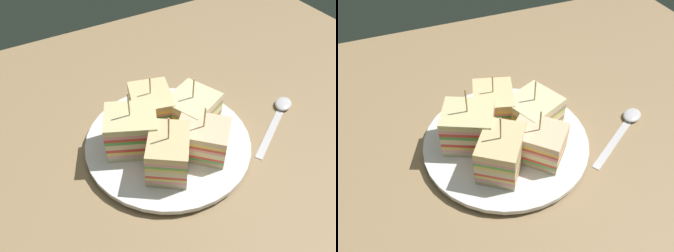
# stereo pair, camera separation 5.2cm
# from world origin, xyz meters

# --- Properties ---
(ground_plane) EXTENTS (1.16, 0.87, 0.02)m
(ground_plane) POSITION_xyz_m (0.00, 0.00, -0.01)
(ground_plane) COLOR #967853
(plate) EXTENTS (0.26, 0.26, 0.01)m
(plate) POSITION_xyz_m (0.00, 0.00, 0.01)
(plate) COLOR white
(plate) RESTS_ON ground_plane
(sandwich_wedge_0) EXTENTS (0.10, 0.09, 0.11)m
(sandwich_wedge_0) POSITION_xyz_m (0.05, -0.02, 0.05)
(sandwich_wedge_0) COLOR beige
(sandwich_wedge_0) RESTS_ON plate
(sandwich_wedge_1) EXTENTS (0.09, 0.10, 0.10)m
(sandwich_wedge_1) POSITION_xyz_m (0.03, 0.05, 0.05)
(sandwich_wedge_1) COLOR #D2B68B
(sandwich_wedge_1) RESTS_ON plate
(sandwich_wedge_2) EXTENTS (0.10, 0.10, 0.09)m
(sandwich_wedge_2) POSITION_xyz_m (-0.03, 0.05, 0.04)
(sandwich_wedge_2) COLOR #D0B78A
(sandwich_wedge_2) RESTS_ON plate
(sandwich_wedge_3) EXTENTS (0.10, 0.09, 0.09)m
(sandwich_wedge_3) POSITION_xyz_m (-0.05, -0.02, 0.04)
(sandwich_wedge_3) COLOR #DABB85
(sandwich_wedge_3) RESTS_ON plate
(sandwich_wedge_4) EXTENTS (0.08, 0.09, 0.09)m
(sandwich_wedge_4) POSITION_xyz_m (0.00, -0.06, 0.04)
(sandwich_wedge_4) COLOR beige
(sandwich_wedge_4) RESTS_ON plate
(chip_pile) EXTENTS (0.07, 0.07, 0.03)m
(chip_pile) POSITION_xyz_m (-0.01, -0.00, 0.03)
(chip_pile) COLOR #E1C15D
(chip_pile) RESTS_ON plate
(spoon) EXTENTS (0.15, 0.10, 0.01)m
(spoon) POSITION_xyz_m (-0.21, 0.03, 0.00)
(spoon) COLOR silver
(spoon) RESTS_ON ground_plane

